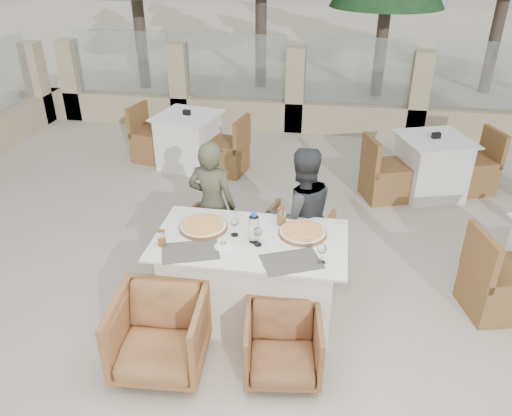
% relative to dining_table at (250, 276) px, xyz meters
% --- Properties ---
extents(ground, '(80.00, 80.00, 0.00)m').
position_rel_dining_table_xyz_m(ground, '(-0.08, 0.01, -0.39)').
color(ground, '#B8AF9D').
rests_on(ground, ground).
extents(sand_patch, '(30.00, 16.00, 0.01)m').
position_rel_dining_table_xyz_m(sand_patch, '(-0.08, 14.01, -0.38)').
color(sand_patch, beige).
rests_on(sand_patch, ground).
extents(perimeter_wall_far, '(10.00, 0.34, 1.60)m').
position_rel_dining_table_xyz_m(perimeter_wall_far, '(-0.08, 4.81, 0.42)').
color(perimeter_wall_far, tan).
rests_on(perimeter_wall_far, ground).
extents(dining_table, '(1.60, 0.90, 0.77)m').
position_rel_dining_table_xyz_m(dining_table, '(0.00, 0.00, 0.00)').
color(dining_table, silver).
rests_on(dining_table, ground).
extents(placemat_near_left, '(0.52, 0.43, 0.00)m').
position_rel_dining_table_xyz_m(placemat_near_left, '(-0.44, -0.26, 0.39)').
color(placemat_near_left, '#555049').
rests_on(placemat_near_left, dining_table).
extents(placemat_near_right, '(0.53, 0.46, 0.00)m').
position_rel_dining_table_xyz_m(placemat_near_right, '(0.37, -0.27, 0.39)').
color(placemat_near_right, '#504C44').
rests_on(placemat_near_right, dining_table).
extents(pizza_left, '(0.53, 0.53, 0.05)m').
position_rel_dining_table_xyz_m(pizza_left, '(-0.42, 0.10, 0.41)').
color(pizza_left, orange).
rests_on(pizza_left, dining_table).
extents(pizza_right, '(0.53, 0.53, 0.05)m').
position_rel_dining_table_xyz_m(pizza_right, '(0.42, 0.14, 0.41)').
color(pizza_right, '#D25C1C').
rests_on(pizza_right, dining_table).
extents(water_bottle, '(0.09, 0.09, 0.28)m').
position_rel_dining_table_xyz_m(water_bottle, '(0.04, -0.03, 0.52)').
color(water_bottle, '#BEE2FA').
rests_on(water_bottle, dining_table).
extents(wine_glass_centre, '(0.10, 0.10, 0.18)m').
position_rel_dining_table_xyz_m(wine_glass_centre, '(-0.14, 0.04, 0.48)').
color(wine_glass_centre, white).
rests_on(wine_glass_centre, dining_table).
extents(wine_glass_near, '(0.10, 0.10, 0.18)m').
position_rel_dining_table_xyz_m(wine_glass_near, '(0.08, -0.08, 0.48)').
color(wine_glass_near, white).
rests_on(wine_glass_near, dining_table).
extents(wine_glass_corner, '(0.09, 0.09, 0.18)m').
position_rel_dining_table_xyz_m(wine_glass_corner, '(0.60, -0.25, 0.48)').
color(wine_glass_corner, silver).
rests_on(wine_glass_corner, dining_table).
extents(beer_glass_left, '(0.07, 0.07, 0.13)m').
position_rel_dining_table_xyz_m(beer_glass_left, '(-0.69, -0.21, 0.45)').
color(beer_glass_left, orange).
rests_on(beer_glass_left, dining_table).
extents(beer_glass_right, '(0.09, 0.09, 0.16)m').
position_rel_dining_table_xyz_m(beer_glass_right, '(0.23, 0.28, 0.46)').
color(beer_glass_right, orange).
rests_on(beer_glass_right, dining_table).
extents(olive_dish, '(0.14, 0.14, 0.04)m').
position_rel_dining_table_xyz_m(olive_dish, '(-0.19, -0.15, 0.41)').
color(olive_dish, white).
rests_on(olive_dish, dining_table).
extents(armchair_far_left, '(0.79, 0.80, 0.57)m').
position_rel_dining_table_xyz_m(armchair_far_left, '(-0.54, 0.59, -0.10)').
color(armchair_far_left, brown).
rests_on(armchair_far_left, ground).
extents(armchair_far_right, '(0.78, 0.79, 0.60)m').
position_rel_dining_table_xyz_m(armchair_far_right, '(0.32, 0.76, -0.09)').
color(armchair_far_right, olive).
rests_on(armchair_far_right, ground).
extents(armchair_near_left, '(0.72, 0.74, 0.63)m').
position_rel_dining_table_xyz_m(armchair_near_left, '(-0.57, -0.73, -0.07)').
color(armchair_near_left, '#986337').
rests_on(armchair_near_left, ground).
extents(armchair_near_right, '(0.64, 0.66, 0.53)m').
position_rel_dining_table_xyz_m(armchair_near_right, '(0.36, -0.65, -0.12)').
color(armchair_near_right, brown).
rests_on(armchair_near_right, ground).
extents(diner_left, '(0.53, 0.39, 1.33)m').
position_rel_dining_table_xyz_m(diner_left, '(-0.50, 0.71, 0.28)').
color(diner_left, '#4A4D38').
rests_on(diner_left, ground).
extents(diner_right, '(0.81, 0.73, 1.36)m').
position_rel_dining_table_xyz_m(diner_right, '(0.37, 0.60, 0.30)').
color(diner_right, '#36383B').
rests_on(diner_right, ground).
extents(bg_table_a, '(1.77, 1.14, 0.77)m').
position_rel_dining_table_xyz_m(bg_table_a, '(-1.43, 3.05, 0.00)').
color(bg_table_a, white).
rests_on(bg_table_a, ground).
extents(bg_table_b, '(1.82, 1.32, 0.77)m').
position_rel_dining_table_xyz_m(bg_table_b, '(1.87, 2.67, 0.00)').
color(bg_table_b, silver).
rests_on(bg_table_b, ground).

